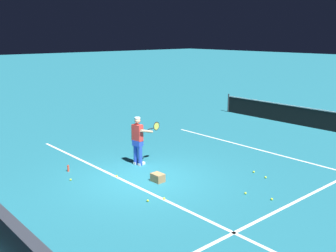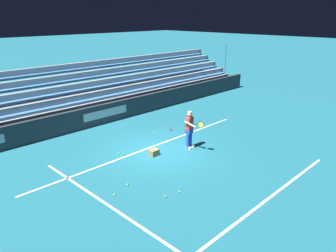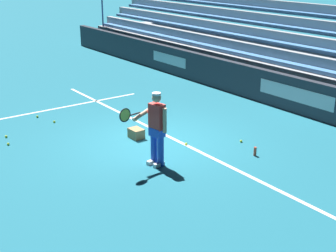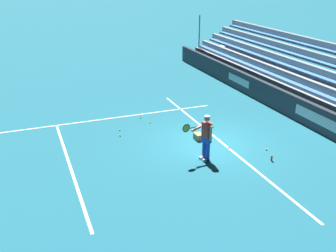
{
  "view_description": "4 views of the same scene",
  "coord_description": "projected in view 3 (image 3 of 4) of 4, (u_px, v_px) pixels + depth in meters",
  "views": [
    {
      "loc": [
        9.36,
        -7.12,
        4.51
      ],
      "look_at": [
        -1.06,
        1.98,
        1.26
      ],
      "focal_mm": 42.0,
      "sensor_mm": 36.0,
      "label": 1
    },
    {
      "loc": [
        9.17,
        9.79,
        5.77
      ],
      "look_at": [
        0.17,
        0.84,
        1.41
      ],
      "focal_mm": 35.0,
      "sensor_mm": 36.0,
      "label": 2
    },
    {
      "loc": [
        -9.39,
        6.39,
        4.49
      ],
      "look_at": [
        -0.9,
        0.18,
        0.71
      ],
      "focal_mm": 50.0,
      "sensor_mm": 36.0,
      "label": 3
    },
    {
      "loc": [
        -12.81,
        6.72,
        6.61
      ],
      "look_at": [
        0.5,
        1.56,
        0.77
      ],
      "focal_mm": 42.0,
      "sensor_mm": 36.0,
      "label": 4
    }
  ],
  "objects": [
    {
      "name": "tennis_ball_midcourt",
      "position": [
        8.0,
        144.0,
        11.9
      ],
      "size": [
        0.07,
        0.07,
        0.07
      ],
      "primitive_type": "sphere",
      "color": "#CCE533",
      "rests_on": "ground"
    },
    {
      "name": "court_baseline_white",
      "position": [
        169.0,
        137.0,
        12.48
      ],
      "size": [
        12.0,
        0.1,
        0.01
      ],
      "primitive_type": "cube",
      "color": "white",
      "rests_on": "ground"
    },
    {
      "name": "tennis_ball_far_left",
      "position": [
        54.0,
        122.0,
        13.53
      ],
      "size": [
        0.07,
        0.07,
        0.07
      ],
      "primitive_type": "sphere",
      "color": "#CCE533",
      "rests_on": "ground"
    },
    {
      "name": "water_bottle",
      "position": [
        255.0,
        151.0,
        11.25
      ],
      "size": [
        0.07,
        0.07,
        0.22
      ],
      "primitive_type": "cylinder",
      "color": "#EA4C33",
      "rests_on": "ground"
    },
    {
      "name": "bleacher_stand",
      "position": [
        326.0,
        75.0,
        15.91
      ],
      "size": [
        26.46,
        3.2,
        3.4
      ],
      "color": "#9EA3A8",
      "rests_on": "ground"
    },
    {
      "name": "tennis_ball_stray_back",
      "position": [
        241.0,
        141.0,
        12.09
      ],
      "size": [
        0.07,
        0.07,
        0.07
      ],
      "primitive_type": "sphere",
      "color": "#CCE533",
      "rests_on": "ground"
    },
    {
      "name": "ball_box_cardboard",
      "position": [
        136.0,
        133.0,
        12.35
      ],
      "size": [
        0.41,
        0.31,
        0.26
      ],
      "primitive_type": "cube",
      "rotation": [
        0.0,
        0.0,
        0.02
      ],
      "color": "#A87F51",
      "rests_on": "ground"
    },
    {
      "name": "tennis_ball_toward_net",
      "position": [
        37.0,
        116.0,
        13.98
      ],
      "size": [
        0.07,
        0.07,
        0.07
      ],
      "primitive_type": "sphere",
      "color": "#CCE533",
      "rests_on": "ground"
    },
    {
      "name": "ground_plane",
      "position": [
        153.0,
        141.0,
        12.2
      ],
      "size": [
        160.0,
        160.0,
        0.0
      ],
      "primitive_type": "plane",
      "color": "#1E6B7F"
    },
    {
      "name": "tennis_player",
      "position": [
        156.0,
        128.0,
        10.5
      ],
      "size": [
        0.59,
        1.04,
        1.71
      ],
      "color": "blue",
      "rests_on": "ground"
    },
    {
      "name": "tennis_ball_by_box",
      "position": [
        186.0,
        144.0,
        11.91
      ],
      "size": [
        0.07,
        0.07,
        0.07
      ],
      "primitive_type": "sphere",
      "color": "#CCE533",
      "rests_on": "ground"
    },
    {
      "name": "tennis_ball_on_baseline",
      "position": [
        6.0,
        137.0,
        12.4
      ],
      "size": [
        0.07,
        0.07,
        0.07
      ],
      "primitive_type": "sphere",
      "color": "#CCE533",
      "rests_on": "ground"
    },
    {
      "name": "back_wall_sponsor_board",
      "position": [
        281.0,
        91.0,
        14.75
      ],
      "size": [
        27.85,
        0.25,
        1.1
      ],
      "color": "#2D333D",
      "rests_on": "ground"
    },
    {
      "name": "tennis_ball_far_right",
      "position": [
        136.0,
        120.0,
        13.69
      ],
      "size": [
        0.07,
        0.07,
        0.07
      ],
      "primitive_type": "sphere",
      "color": "#CCE533",
      "rests_on": "ground"
    },
    {
      "name": "tennis_ball_near_player",
      "position": [
        152.0,
        119.0,
        13.79
      ],
      "size": [
        0.07,
        0.07,
        0.07
      ],
      "primitive_type": "sphere",
      "color": "#CCE533",
      "rests_on": "ground"
    }
  ]
}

